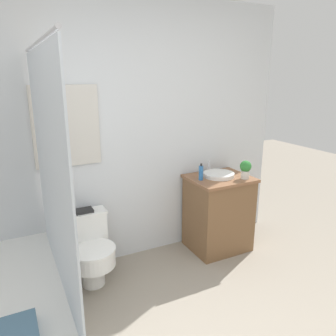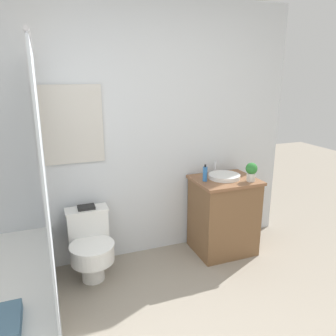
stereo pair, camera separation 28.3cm
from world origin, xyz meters
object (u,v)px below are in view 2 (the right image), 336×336
Objects in this scene: soap_bottle at (205,174)px; book_on_tank at (86,207)px; toilet at (90,244)px; sink at (224,176)px; potted_plant at (251,171)px.

book_on_tank is at bearing 173.22° from soap_bottle.
soap_bottle is at bearing -0.21° from toilet.
toilet is 1.75× the size of sink.
potted_plant reaches higher than toilet.
sink reaches higher than toilet.
toilet is 1.44m from sink.
toilet is at bearing -90.00° from book_on_tank.
sink is at bearing 0.47° from toilet.
toilet is 0.33m from book_on_tank.
sink reaches higher than book_on_tank.
toilet is 3.33× the size of potted_plant.
toilet is 4.04× the size of book_on_tank.
toilet is 1.66m from potted_plant.
book_on_tank is at bearing 90.00° from toilet.
soap_bottle is 1.09× the size of book_on_tank.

